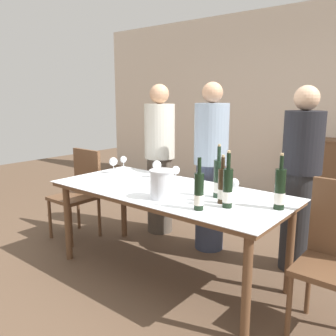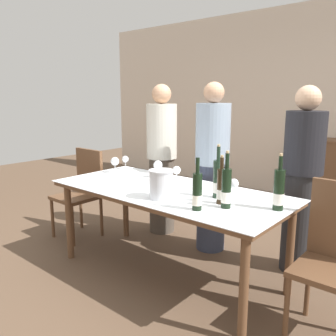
# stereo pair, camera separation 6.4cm
# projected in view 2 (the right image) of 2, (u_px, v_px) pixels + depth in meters

# --- Properties ---
(ground_plane) EXTENTS (12.00, 12.00, 0.00)m
(ground_plane) POSITION_uv_depth(u_px,v_px,m) (168.00, 274.00, 3.07)
(ground_plane) COLOR brown
(back_wall) EXTENTS (8.00, 0.10, 2.80)m
(back_wall) POSITION_uv_depth(u_px,v_px,m) (309.00, 104.00, 5.15)
(back_wall) COLOR beige
(back_wall) RESTS_ON ground_plane
(dining_table) EXTENTS (2.01, 0.90, 0.76)m
(dining_table) POSITION_uv_depth(u_px,v_px,m) (168.00, 197.00, 2.94)
(dining_table) COLOR brown
(dining_table) RESTS_ON ground_plane
(ice_bucket) EXTENTS (0.19, 0.19, 0.22)m
(ice_bucket) POSITION_uv_depth(u_px,v_px,m) (161.00, 184.00, 2.64)
(ice_bucket) COLOR silver
(ice_bucket) RESTS_ON dining_table
(wine_bottle_0) EXTENTS (0.07, 0.07, 0.40)m
(wine_bottle_0) POSITION_uv_depth(u_px,v_px,m) (226.00, 189.00, 2.42)
(wine_bottle_0) COLOR black
(wine_bottle_0) RESTS_ON dining_table
(wine_bottle_1) EXTENTS (0.07, 0.07, 0.36)m
(wine_bottle_1) POSITION_uv_depth(u_px,v_px,m) (197.00, 192.00, 2.37)
(wine_bottle_1) COLOR black
(wine_bottle_1) RESTS_ON dining_table
(wine_bottle_2) EXTENTS (0.07, 0.07, 0.39)m
(wine_bottle_2) POSITION_uv_depth(u_px,v_px,m) (279.00, 191.00, 2.38)
(wine_bottle_2) COLOR black
(wine_bottle_2) RESTS_ON dining_table
(wine_bottle_3) EXTENTS (0.06, 0.06, 0.35)m
(wine_bottle_3) POSITION_uv_depth(u_px,v_px,m) (221.00, 187.00, 2.52)
(wine_bottle_3) COLOR #332314
(wine_bottle_3) RESTS_ON dining_table
(wine_bottle_4) EXTENTS (0.07, 0.07, 0.41)m
(wine_bottle_4) POSITION_uv_depth(u_px,v_px,m) (218.00, 180.00, 2.66)
(wine_bottle_4) COLOR #1E3323
(wine_bottle_4) RESTS_ON dining_table
(wine_glass_0) EXTENTS (0.07, 0.07, 0.15)m
(wine_glass_0) POSITION_uv_depth(u_px,v_px,m) (234.00, 184.00, 2.65)
(wine_glass_0) COLOR white
(wine_glass_0) RESTS_ON dining_table
(wine_glass_1) EXTENTS (0.08, 0.08, 0.16)m
(wine_glass_1) POSITION_uv_depth(u_px,v_px,m) (115.00, 162.00, 3.53)
(wine_glass_1) COLOR white
(wine_glass_1) RESTS_ON dining_table
(wine_glass_2) EXTENTS (0.08, 0.08, 0.14)m
(wine_glass_2) POSITION_uv_depth(u_px,v_px,m) (177.00, 171.00, 3.20)
(wine_glass_2) COLOR white
(wine_glass_2) RESTS_ON dining_table
(wine_glass_3) EXTENTS (0.07, 0.07, 0.14)m
(wine_glass_3) POSITION_uv_depth(u_px,v_px,m) (125.00, 160.00, 3.69)
(wine_glass_3) COLOR white
(wine_glass_3) RESTS_ON dining_table
(wine_glass_4) EXTENTS (0.09, 0.09, 0.16)m
(wine_glass_4) POSITION_uv_depth(u_px,v_px,m) (158.00, 165.00, 3.33)
(wine_glass_4) COLOR white
(wine_glass_4) RESTS_ON dining_table
(chair_left_end) EXTENTS (0.42, 0.42, 0.94)m
(chair_left_end) POSITION_uv_depth(u_px,v_px,m) (82.00, 187.00, 3.86)
(chair_left_end) COLOR brown
(chair_left_end) RESTS_ON ground_plane
(person_host) EXTENTS (0.33, 0.33, 1.64)m
(person_host) POSITION_uv_depth(u_px,v_px,m) (162.00, 160.00, 3.91)
(person_host) COLOR #51473D
(person_host) RESTS_ON ground_plane
(person_guest_left) EXTENTS (0.33, 0.33, 1.64)m
(person_guest_left) POSITION_uv_depth(u_px,v_px,m) (212.00, 168.00, 3.44)
(person_guest_left) COLOR #383F56
(person_guest_left) RESTS_ON ground_plane
(person_guest_right) EXTENTS (0.33, 0.33, 1.60)m
(person_guest_right) POSITION_uv_depth(u_px,v_px,m) (302.00, 182.00, 3.00)
(person_guest_right) COLOR #262628
(person_guest_right) RESTS_ON ground_plane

